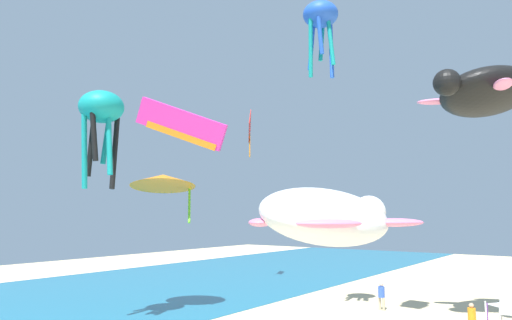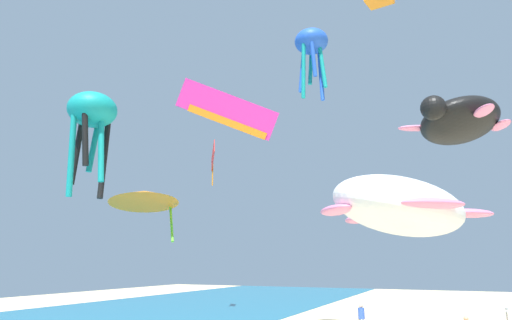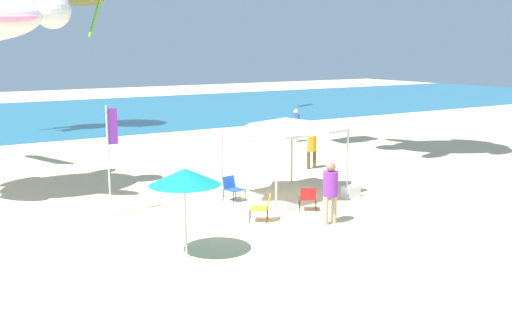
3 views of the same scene
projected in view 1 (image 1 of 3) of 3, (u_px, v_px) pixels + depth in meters
The scene contains 10 objects.
ocean_strip at pixel (69, 300), 35.14m from camera, with size 120.00×25.90×0.02m, color teal.
person_kite_handler at pixel (381, 294), 31.52m from camera, with size 0.43×0.46×1.80m.
person_near_umbrella at pixel (472, 317), 24.77m from camera, with size 0.45×0.40×1.69m.
kite_octopus_teal at pixel (101, 112), 27.54m from camera, with size 2.58×2.58×5.73m.
kite_turtle_black at pixel (485, 93), 27.66m from camera, with size 7.63×7.55×3.42m.
kite_diamond_red at pixel (250, 128), 45.69m from camera, with size 2.73×1.90×4.67m.
kite_delta_orange at pixel (163, 180), 31.95m from camera, with size 6.25×6.24×3.65m.
kite_parafoil_magenta at pixel (181, 124), 18.27m from camera, with size 1.90×3.40×2.21m.
kite_octopus_blue at pixel (321, 18), 29.66m from camera, with size 2.20×2.20×4.88m.
kite_turtle_white at pixel (327, 216), 16.02m from camera, with size 6.19×5.48×2.63m.
Camera 1 is at (-21.14, -0.80, 6.30)m, focal length 33.28 mm.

